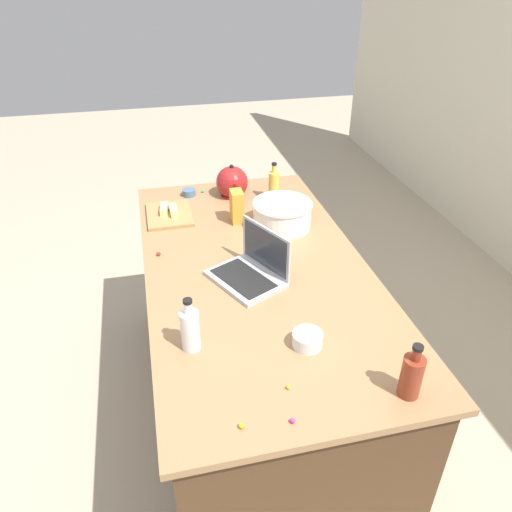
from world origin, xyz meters
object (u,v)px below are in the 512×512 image
object	(u,v)px
candy_bag	(236,207)
butter_stick_left	(164,209)
laptop	(252,269)
ramekin_small	(189,193)
ramekin_medium	(307,340)
bottle_oil	(274,185)
mixing_bowl_large	(282,214)
cutting_board	(169,215)
bottle_soy	(412,375)
butter_stick_right	(173,211)
bottle_vinegar	(190,329)
kettle	(232,183)

from	to	relation	value
candy_bag	butter_stick_left	bearing A→B (deg)	-114.12
laptop	butter_stick_left	distance (m)	0.75
ramekin_small	ramekin_medium	bearing A→B (deg)	11.18
bottle_oil	ramekin_small	xyz separation A→B (m)	(-0.15, -0.46, -0.07)
mixing_bowl_large	cutting_board	bearing A→B (deg)	-113.51
ramekin_medium	bottle_soy	bearing A→B (deg)	40.28
mixing_bowl_large	butter_stick_left	bearing A→B (deg)	-114.35
bottle_soy	ramekin_medium	distance (m)	0.38
butter_stick_right	ramekin_small	size ratio (longest dim) A/B	1.46
bottle_vinegar	candy_bag	bearing A→B (deg)	159.18
bottle_vinegar	candy_bag	xyz separation A→B (m)	(-0.89, 0.34, 0.00)
bottle_vinegar	cutting_board	bearing A→B (deg)	179.69
cutting_board	ramekin_medium	world-z (taller)	ramekin_medium
kettle	ramekin_small	world-z (taller)	kettle
mixing_bowl_large	ramekin_medium	bearing A→B (deg)	-9.90
laptop	kettle	xyz separation A→B (m)	(-0.83, 0.07, 0.03)
mixing_bowl_large	butter_stick_right	distance (m)	0.57
bottle_vinegar	ramekin_medium	distance (m)	0.41
bottle_soy	cutting_board	xyz separation A→B (m)	(-1.40, -0.64, -0.07)
kettle	ramekin_medium	distance (m)	1.29
bottle_soy	kettle	size ratio (longest dim) A/B	0.94
bottle_soy	butter_stick_left	size ratio (longest dim) A/B	1.83
bottle_oil	cutting_board	xyz separation A→B (m)	(0.08, -0.59, -0.08)
ramekin_small	ramekin_medium	distance (m)	1.37
cutting_board	bottle_oil	bearing A→B (deg)	97.82
kettle	candy_bag	xyz separation A→B (m)	(0.31, -0.04, 0.01)
bottle_oil	candy_bag	size ratio (longest dim) A/B	1.25
bottle_oil	butter_stick_left	size ratio (longest dim) A/B	1.93
bottle_soy	bottle_vinegar	world-z (taller)	bottle_vinegar
bottle_vinegar	bottle_oil	bearing A→B (deg)	151.76
mixing_bowl_large	butter_stick_right	bearing A→B (deg)	-113.25
laptop	kettle	distance (m)	0.83
mixing_bowl_large	bottle_soy	distance (m)	1.16
cutting_board	candy_bag	world-z (taller)	candy_bag
cutting_board	butter_stick_right	bearing A→B (deg)	60.67
cutting_board	ramekin_small	distance (m)	0.26
laptop	mixing_bowl_large	distance (m)	0.49
bottle_soy	ramekin_medium	xyz separation A→B (m)	(-0.29, -0.24, -0.05)
bottle_vinegar	kettle	size ratio (longest dim) A/B	0.99
cutting_board	candy_bag	bearing A→B (deg)	67.29
bottle_oil	candy_bag	distance (m)	0.34
bottle_vinegar	bottle_oil	xyz separation A→B (m)	(-1.11, 0.60, 0.00)
bottle_vinegar	kettle	xyz separation A→B (m)	(-1.20, 0.38, -0.01)
kettle	butter_stick_right	bearing A→B (deg)	-61.83
butter_stick_left	kettle	bearing A→B (deg)	111.41
bottle_oil	butter_stick_left	distance (m)	0.62
kettle	bottle_oil	bearing A→B (deg)	66.85
bottle_oil	butter_stick_right	xyz separation A→B (m)	(0.09, -0.57, -0.05)
butter_stick_right	candy_bag	distance (m)	0.34
kettle	candy_bag	world-z (taller)	kettle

